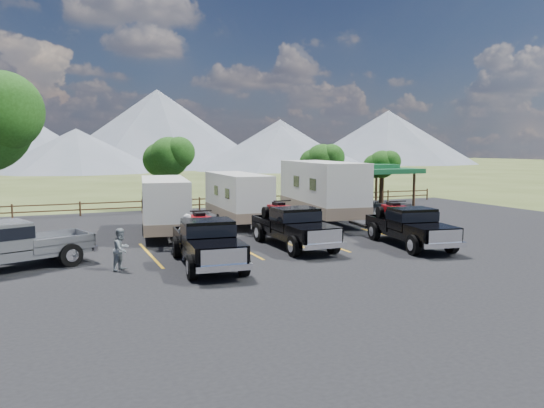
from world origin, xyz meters
name	(u,v)px	position (x,y,z in m)	size (l,w,h in m)	color
ground	(323,263)	(0.00, 0.00, 0.00)	(320.00, 320.00, 0.00)	#3D4C20
asphalt_lot	(291,249)	(0.00, 3.00, 0.02)	(44.00, 34.00, 0.04)	black
stall_lines	(282,245)	(0.00, 4.00, 0.04)	(12.12, 5.50, 0.01)	#C28D16
tree_ne_a	(322,161)	(8.97, 17.01, 3.48)	(3.11, 2.92, 4.76)	black
tree_ne_b	(382,165)	(14.98, 18.01, 3.13)	(2.77, 2.59, 4.27)	black
tree_north	(169,157)	(-2.03, 19.02, 3.83)	(3.46, 3.24, 5.25)	black
rail_fence	(226,201)	(2.00, 18.50, 0.61)	(36.12, 0.12, 1.00)	#4E3521
pavilion	(368,170)	(13.00, 17.00, 2.79)	(6.20, 6.20, 3.22)	#4E3521
mountain_range	(59,132)	(-7.63, 105.98, 7.87)	(209.00, 71.00, 20.00)	slate
rig_left	(207,241)	(-4.35, 1.19, 0.99)	(2.49, 6.08, 1.98)	black
rig_center	(293,225)	(0.28, 3.40, 1.01)	(2.12, 6.00, 2.00)	black
rig_right	(409,225)	(5.27, 1.57, 0.98)	(2.71, 6.06, 1.95)	black
trailer_left	(164,206)	(-4.44, 8.68, 1.56)	(3.17, 8.40, 2.90)	silver
trailer_center	(238,198)	(0.26, 10.95, 1.59)	(2.47, 8.52, 2.96)	silver
trailer_right	(322,190)	(5.34, 10.15, 1.93)	(3.70, 10.45, 3.61)	silver
pickup_silver	(9,245)	(-11.20, 3.22, 0.97)	(6.24, 3.83, 1.79)	gray
person_a	(187,237)	(-4.80, 2.50, 0.96)	(0.67, 0.44, 1.85)	silver
person_b	(121,249)	(-7.44, 1.63, 0.81)	(0.75, 0.59, 1.55)	gray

